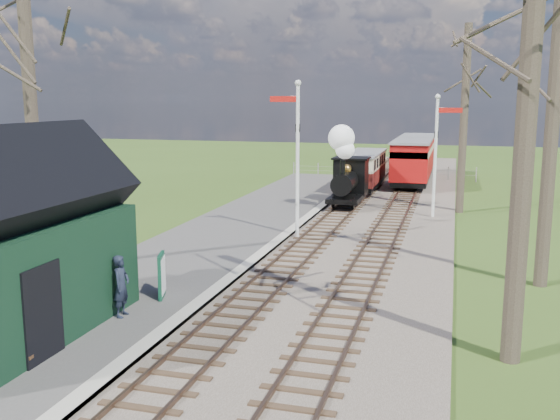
# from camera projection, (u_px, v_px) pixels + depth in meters

# --- Properties ---
(distant_hills) EXTENTS (114.40, 48.00, 22.02)m
(distant_hills) POSITION_uv_depth(u_px,v_px,m) (415.00, 287.00, 72.83)
(distant_hills) COLOR #385B23
(distant_hills) RESTS_ON ground
(ballast_bed) EXTENTS (8.00, 60.00, 0.10)m
(ballast_bed) POSITION_uv_depth(u_px,v_px,m) (368.00, 214.00, 29.84)
(ballast_bed) COLOR brown
(ballast_bed) RESTS_ON ground
(track_near) EXTENTS (1.60, 60.00, 0.15)m
(track_near) POSITION_uv_depth(u_px,v_px,m) (341.00, 212.00, 30.18)
(track_near) COLOR brown
(track_near) RESTS_ON ground
(track_far) EXTENTS (1.60, 60.00, 0.15)m
(track_far) POSITION_uv_depth(u_px,v_px,m) (396.00, 215.00, 29.48)
(track_far) COLOR brown
(track_far) RESTS_ON ground
(platform) EXTENTS (5.00, 44.00, 0.20)m
(platform) POSITION_uv_depth(u_px,v_px,m) (212.00, 244.00, 23.53)
(platform) COLOR #474442
(platform) RESTS_ON ground
(coping_strip) EXTENTS (0.40, 44.00, 0.21)m
(coping_strip) POSITION_uv_depth(u_px,v_px,m) (271.00, 248.00, 22.91)
(coping_strip) COLOR #B2AD9E
(coping_strip) RESTS_ON ground
(station_shed) EXTENTS (3.25, 6.30, 4.78)m
(station_shed) POSITION_uv_depth(u_px,v_px,m) (10.00, 246.00, 13.88)
(station_shed) COLOR black
(station_shed) RESTS_ON platform
(semaphore_near) EXTENTS (1.22, 0.24, 6.22)m
(semaphore_near) POSITION_uv_depth(u_px,v_px,m) (296.00, 148.00, 24.08)
(semaphore_near) COLOR silver
(semaphore_near) RESTS_ON ground
(semaphore_far) EXTENTS (1.22, 0.24, 5.72)m
(semaphore_far) POSITION_uv_depth(u_px,v_px,m) (437.00, 147.00, 28.44)
(semaphore_far) COLOR silver
(semaphore_far) RESTS_ON ground
(bare_trees) EXTENTS (15.51, 22.39, 12.00)m
(bare_trees) POSITION_uv_depth(u_px,v_px,m) (317.00, 110.00, 17.64)
(bare_trees) COLOR #382D23
(bare_trees) RESTS_ON ground
(fence_line) EXTENTS (12.60, 0.08, 1.00)m
(fence_line) POSITION_uv_depth(u_px,v_px,m) (381.00, 171.00, 43.29)
(fence_line) COLOR slate
(fence_line) RESTS_ON ground
(locomotive) EXTENTS (1.64, 3.83, 4.10)m
(locomotive) POSITION_uv_depth(u_px,v_px,m) (347.00, 171.00, 31.29)
(locomotive) COLOR black
(locomotive) RESTS_ON ground
(coach) EXTENTS (1.91, 6.56, 2.01)m
(coach) POSITION_uv_depth(u_px,v_px,m) (364.00, 169.00, 37.12)
(coach) COLOR black
(coach) RESTS_ON ground
(red_carriage_a) EXTENTS (2.30, 5.70, 2.42)m
(red_carriage_a) POSITION_uv_depth(u_px,v_px,m) (411.00, 162.00, 38.49)
(red_carriage_a) COLOR black
(red_carriage_a) RESTS_ON ground
(red_carriage_b) EXTENTS (2.30, 5.70, 2.42)m
(red_carriage_b) POSITION_uv_depth(u_px,v_px,m) (417.00, 155.00, 43.70)
(red_carriage_b) COLOR black
(red_carriage_b) RESTS_ON ground
(sign_board) EXTENTS (0.35, 0.81, 1.21)m
(sign_board) POSITION_uv_depth(u_px,v_px,m) (162.00, 275.00, 16.85)
(sign_board) COLOR #0E442C
(sign_board) RESTS_ON platform
(bench) EXTENTS (0.70, 1.58, 0.88)m
(bench) POSITION_uv_depth(u_px,v_px,m) (33.00, 336.00, 13.04)
(bench) COLOR #462D19
(bench) RESTS_ON platform
(person) EXTENTS (0.41, 0.59, 1.55)m
(person) POSITION_uv_depth(u_px,v_px,m) (121.00, 286.00, 15.32)
(person) COLOR #1A202F
(person) RESTS_ON platform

